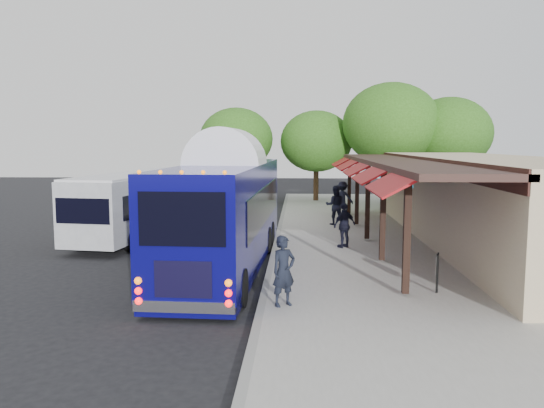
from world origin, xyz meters
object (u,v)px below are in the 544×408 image
(ped_d, at_px, (342,198))
(sign_board, at_px, (437,267))
(ped_b, at_px, (335,205))
(ped_a, at_px, (284,271))
(coach_bus, at_px, (227,208))
(city_bus, at_px, (144,200))
(ped_c, at_px, (344,225))

(ped_d, bearing_deg, sign_board, 105.73)
(ped_b, bearing_deg, ped_a, 81.40)
(coach_bus, xyz_separation_m, sign_board, (6.13, -3.37, -1.13))
(city_bus, bearing_deg, ped_b, 22.82)
(city_bus, distance_m, ped_c, 9.40)
(coach_bus, bearing_deg, ped_c, 35.68)
(ped_b, xyz_separation_m, ped_c, (-0.02, -5.76, -0.10))
(ped_c, bearing_deg, city_bus, -56.29)
(coach_bus, xyz_separation_m, ped_d, (4.85, 12.26, -0.91))
(ped_b, distance_m, ped_c, 5.76)
(city_bus, height_order, ped_a, city_bus)
(ped_b, height_order, sign_board, ped_b)
(ped_b, bearing_deg, sign_board, 99.88)
(coach_bus, distance_m, ped_d, 13.22)
(ped_a, bearing_deg, ped_b, 46.42)
(coach_bus, relative_size, city_bus, 1.08)
(coach_bus, relative_size, ped_a, 6.66)
(coach_bus, height_order, sign_board, coach_bus)
(coach_bus, xyz_separation_m, ped_b, (4.19, 8.51, -0.88))
(ped_b, relative_size, ped_d, 1.04)
(coach_bus, height_order, ped_d, coach_bus)
(city_bus, distance_m, sign_board, 14.32)
(ped_c, bearing_deg, ped_b, -125.68)
(coach_bus, distance_m, ped_c, 5.09)
(ped_a, distance_m, ped_d, 17.19)
(ped_b, distance_m, sign_board, 12.04)
(ped_d, xyz_separation_m, sign_board, (1.28, -15.63, -0.21))
(city_bus, xyz_separation_m, ped_a, (6.65, -10.80, -0.55))
(city_bus, bearing_deg, ped_c, -13.41)
(city_bus, bearing_deg, ped_a, -50.94)
(ped_b, distance_m, ped_d, 3.81)
(ped_c, bearing_deg, coach_bus, -1.98)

